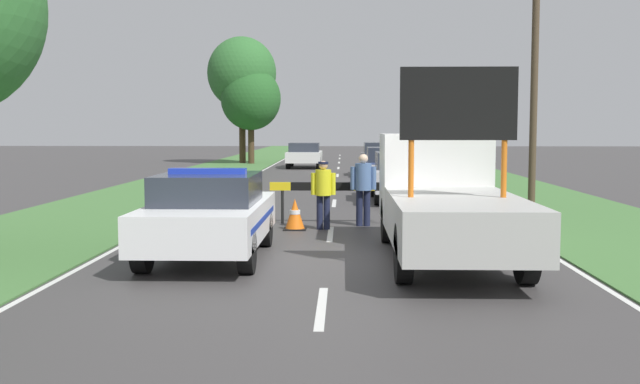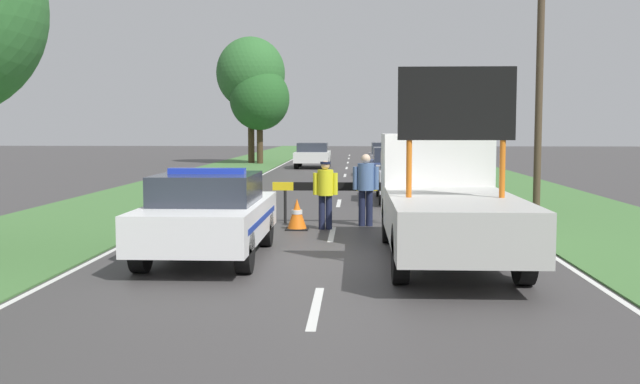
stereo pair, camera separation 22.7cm
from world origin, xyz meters
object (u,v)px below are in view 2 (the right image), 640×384
object	(u,v)px
queued_car_suv_grey	(389,159)
utility_pole	(540,64)
work_truck	(443,196)
roadside_tree_mid_left	(251,74)
traffic_cone_near_police	(297,214)
road_barrier	(335,189)
pedestrian_civilian	(366,184)
queued_car_sedan_silver	(406,175)
queued_car_van_white	(313,155)
police_officer	(325,189)
traffic_cone_centre_front	(457,213)
queued_car_hatch_blue	(395,166)
roadside_tree_near_right	(260,99)
police_car	(209,214)

from	to	relation	value
queued_car_suv_grey	utility_pole	distance (m)	15.51
work_truck	roadside_tree_mid_left	world-z (taller)	roadside_tree_mid_left
traffic_cone_near_police	road_barrier	bearing A→B (deg)	53.32
queued_car_suv_grey	work_truck	bearing A→B (deg)	89.91
utility_pole	roadside_tree_mid_left	bearing A→B (deg)	113.67
queued_car_suv_grey	pedestrian_civilian	bearing A→B (deg)	85.77
traffic_cone_near_police	queued_car_suv_grey	xyz separation A→B (m)	(2.92, 19.11, 0.46)
queued_car_suv_grey	queued_car_sedan_silver	bearing A→B (deg)	89.98
pedestrian_civilian	utility_pole	bearing A→B (deg)	64.66
pedestrian_civilian	queued_car_van_white	size ratio (longest dim) A/B	0.40
police_officer	traffic_cone_centre_front	distance (m)	3.28
pedestrian_civilian	queued_car_hatch_blue	xyz separation A→B (m)	(1.30, 11.62, -0.19)
roadside_tree_mid_left	road_barrier	bearing A→B (deg)	-78.30
traffic_cone_near_police	queued_car_sedan_silver	bearing A→B (deg)	66.78
traffic_cone_centre_front	queued_car_sedan_silver	size ratio (longest dim) A/B	0.13
roadside_tree_mid_left	queued_car_suv_grey	bearing A→B (deg)	-55.49
queued_car_suv_grey	roadside_tree_near_right	xyz separation A→B (m)	(-7.67, 11.41, 3.29)
queued_car_suv_grey	queued_car_van_white	distance (m)	8.12
queued_car_suv_grey	utility_pole	size ratio (longest dim) A/B	0.59
queued_car_suv_grey	roadside_tree_mid_left	size ratio (longest dim) A/B	0.57
queued_car_hatch_blue	roadside_tree_near_right	bearing A→B (deg)	-67.31
work_truck	roadside_tree_mid_left	xyz separation A→B (m)	(-8.28, 34.55, 4.66)
work_truck	utility_pole	bearing A→B (deg)	-111.03
queued_car_hatch_blue	queued_car_suv_grey	xyz separation A→B (m)	(0.06, 6.79, 0.01)
queued_car_sedan_silver	queued_car_hatch_blue	bearing A→B (deg)	-89.40
roadside_tree_near_right	utility_pole	size ratio (longest dim) A/B	0.78
police_officer	traffic_cone_centre_front	xyz separation A→B (m)	(3.08, 0.93, -0.64)
queued_car_hatch_blue	road_barrier	bearing A→B (deg)	79.76
roadside_tree_mid_left	traffic_cone_centre_front	bearing A→B (deg)	-73.21
police_car	traffic_cone_centre_front	world-z (taller)	police_car
work_truck	utility_pole	distance (m)	8.95
police_car	traffic_cone_near_police	xyz separation A→B (m)	(1.26, 3.79, -0.43)
queued_car_sedan_silver	queued_car_suv_grey	xyz separation A→B (m)	(0.00, 12.31, 0.00)
traffic_cone_centre_front	utility_pole	size ratio (longest dim) A/B	0.07
police_officer	traffic_cone_near_police	size ratio (longest dim) A/B	2.21
traffic_cone_centre_front	queued_car_suv_grey	world-z (taller)	queued_car_suv_grey
work_truck	queued_car_hatch_blue	bearing A→B (deg)	-86.49
road_barrier	roadside_tree_mid_left	xyz separation A→B (m)	(-6.23, 30.07, 4.92)
police_car	road_barrier	distance (m)	5.34
police_officer	queued_car_suv_grey	world-z (taller)	queued_car_suv_grey
roadside_tree_near_right	work_truck	bearing A→B (deg)	-77.30
queued_car_hatch_blue	roadside_tree_mid_left	size ratio (longest dim) A/B	0.49
traffic_cone_near_police	queued_car_van_white	bearing A→B (deg)	92.49
road_barrier	traffic_cone_centre_front	world-z (taller)	road_barrier
police_car	pedestrian_civilian	bearing A→B (deg)	62.98
work_truck	pedestrian_civilian	distance (m)	4.26
road_barrier	roadside_tree_near_right	distance (m)	30.09
queued_car_hatch_blue	roadside_tree_near_right	size ratio (longest dim) A/B	0.65
police_officer	utility_pole	distance (m)	7.81
queued_car_van_white	police_car	bearing A→B (deg)	89.77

